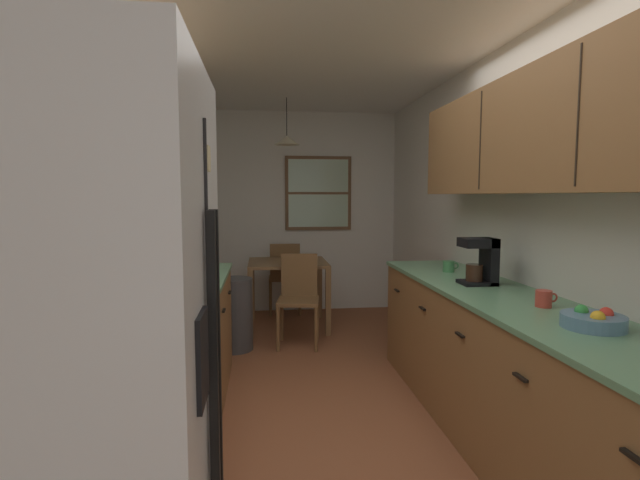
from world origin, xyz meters
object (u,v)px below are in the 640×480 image
(refrigerator, at_px, (69,410))
(dining_table, at_px, (288,272))
(trash_bin, at_px, (234,314))
(coffee_maker, at_px, (482,260))
(fruit_bowl, at_px, (593,320))
(table_serving_bowl, at_px, (296,259))
(mug_spare, at_px, (449,266))
(stove_range, at_px, (127,437))
(mug_by_coffeemaker, at_px, (544,299))
(dining_chair_far, at_px, (285,275))
(dining_chair_near, at_px, (299,295))
(storage_canister, at_px, (154,289))
(microwave_over_range, at_px, (86,152))

(refrigerator, distance_m, dining_table, 4.10)
(trash_bin, relative_size, coffee_maker, 2.26)
(dining_table, bearing_deg, refrigerator, -101.13)
(fruit_bowl, xyz_separation_m, table_serving_bowl, (-1.08, 3.39, -0.15))
(refrigerator, bearing_deg, mug_spare, 48.68)
(stove_range, height_order, coffee_maker, coffee_maker)
(coffee_maker, bearing_deg, mug_by_coffeemaker, -86.95)
(stove_range, xyz_separation_m, dining_chair_far, (0.85, 3.92, 0.03))
(coffee_maker, distance_m, table_serving_bowl, 2.58)
(coffee_maker, bearing_deg, fruit_bowl, -89.17)
(dining_table, xyz_separation_m, trash_bin, (-0.56, -0.73, -0.28))
(dining_chair_near, xyz_separation_m, fruit_bowl, (1.10, -2.78, 0.44))
(refrigerator, relative_size, fruit_bowl, 6.84)
(dining_chair_far, bearing_deg, dining_chair_near, -86.31)
(dining_table, bearing_deg, coffee_maker, -63.48)
(dining_table, height_order, dining_chair_far, dining_chair_far)
(coffee_maker, bearing_deg, table_serving_bowl, 114.58)
(storage_canister, xyz_separation_m, mug_by_coffeemaker, (2.06, -0.29, -0.04))
(coffee_maker, bearing_deg, refrigerator, -139.27)
(trash_bin, bearing_deg, table_serving_bowl, 48.14)
(dining_chair_far, distance_m, table_serving_bowl, 0.69)
(coffee_maker, bearing_deg, stove_range, -154.40)
(storage_canister, relative_size, table_serving_bowl, 0.78)
(mug_by_coffeemaker, bearing_deg, coffee_maker, 93.05)
(trash_bin, xyz_separation_m, coffee_maker, (1.72, -1.60, 0.71))
(mug_spare, bearing_deg, coffee_maker, -88.69)
(dining_chair_near, height_order, table_serving_bowl, dining_chair_near)
(microwave_over_range, xyz_separation_m, trash_bin, (0.41, 2.57, -1.31))
(mug_by_coffeemaker, relative_size, fruit_bowl, 0.45)
(microwave_over_range, bearing_deg, stove_range, -0.03)
(trash_bin, bearing_deg, mug_spare, -32.11)
(table_serving_bowl, bearing_deg, dining_chair_far, 99.25)
(mug_spare, bearing_deg, storage_canister, -156.12)
(storage_canister, bearing_deg, table_serving_bowl, 70.48)
(dining_chair_near, bearing_deg, dining_table, 97.09)
(refrigerator, height_order, coffee_maker, refrigerator)
(mug_spare, relative_size, fruit_bowl, 0.47)
(dining_chair_far, height_order, table_serving_bowl, dining_chair_far)
(refrigerator, xyz_separation_m, dining_chair_near, (0.87, 3.40, -0.42))
(microwave_over_range, bearing_deg, table_serving_bowl, 72.13)
(table_serving_bowl, bearing_deg, refrigerator, -102.47)
(fruit_bowl, bearing_deg, trash_bin, 123.13)
(dining_chair_far, height_order, coffee_maker, coffee_maker)
(mug_spare, bearing_deg, microwave_over_range, -144.82)
(dining_chair_near, bearing_deg, coffee_maker, -57.63)
(storage_canister, relative_size, mug_spare, 1.34)
(storage_canister, bearing_deg, dining_table, 72.37)
(refrigerator, bearing_deg, dining_chair_far, 80.36)
(trash_bin, height_order, mug_spare, mug_spare)
(dining_table, height_order, trash_bin, dining_table)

